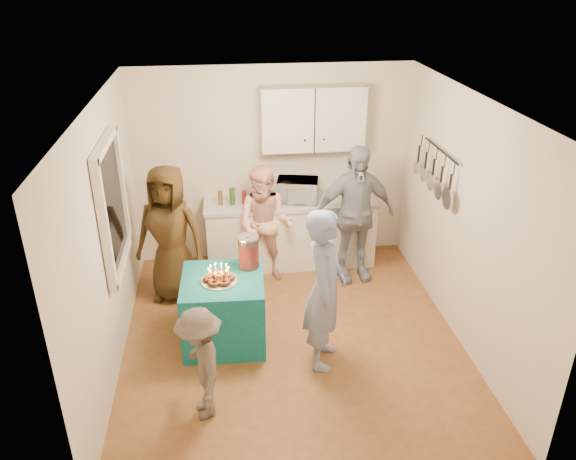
{
  "coord_description": "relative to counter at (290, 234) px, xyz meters",
  "views": [
    {
      "loc": [
        -0.67,
        -4.97,
        3.76
      ],
      "look_at": [
        0.0,
        0.35,
        1.15
      ],
      "focal_mm": 35.0,
      "sensor_mm": 36.0,
      "label": 1
    }
  ],
  "objects": [
    {
      "name": "floor",
      "position": [
        -0.2,
        -1.7,
        -0.43
      ],
      "size": [
        4.0,
        4.0,
        0.0
      ],
      "primitive_type": "plane",
      "color": "brown",
      "rests_on": "ground"
    },
    {
      "name": "microwave",
      "position": [
        0.09,
        0.0,
        0.62
      ],
      "size": [
        0.59,
        0.46,
        0.29
      ],
      "primitive_type": "imported",
      "rotation": [
        0.0,
        0.0,
        -0.21
      ],
      "color": "white",
      "rests_on": "countertop"
    },
    {
      "name": "donut_cake",
      "position": [
        -0.95,
        -1.67,
        0.42
      ],
      "size": [
        0.38,
        0.38,
        0.18
      ],
      "primitive_type": null,
      "color": "#381C0C",
      "rests_on": "party_table"
    },
    {
      "name": "left_wall",
      "position": [
        -2.0,
        -1.7,
        0.87
      ],
      "size": [
        4.0,
        4.0,
        0.0
      ],
      "primitive_type": "plane",
      "color": "silver",
      "rests_on": "floor"
    },
    {
      "name": "woman_back_left",
      "position": [
        -1.51,
        -0.66,
        0.41
      ],
      "size": [
        0.95,
        0.76,
        1.68
      ],
      "primitive_type": "imported",
      "rotation": [
        0.0,
        0.0,
        -0.31
      ],
      "color": "brown",
      "rests_on": "floor"
    },
    {
      "name": "party_table",
      "position": [
        -0.92,
        -1.62,
        -0.05
      ],
      "size": [
        0.88,
        0.88,
        0.76
      ],
      "primitive_type": "cube",
      "rotation": [
        0.0,
        0.0,
        -0.04
      ],
      "color": "#127278",
      "rests_on": "floor"
    },
    {
      "name": "pot_rack",
      "position": [
        1.52,
        -1.0,
        1.17
      ],
      "size": [
        0.12,
        1.0,
        0.6
      ],
      "primitive_type": "cube",
      "color": "black",
      "rests_on": "right_wall"
    },
    {
      "name": "woman_back_right",
      "position": [
        0.74,
        -0.48,
        0.46
      ],
      "size": [
        1.08,
        0.54,
        1.78
      ],
      "primitive_type": "imported",
      "rotation": [
        0.0,
        0.0,
        0.1
      ],
      "color": "#101E38",
      "rests_on": "floor"
    },
    {
      "name": "punch_jar",
      "position": [
        -0.63,
        -1.4,
        0.5
      ],
      "size": [
        0.22,
        0.22,
        0.34
      ],
      "primitive_type": "cylinder",
      "color": "#B8120E",
      "rests_on": "party_table"
    },
    {
      "name": "back_wall",
      "position": [
        -0.2,
        0.3,
        0.87
      ],
      "size": [
        3.6,
        3.6,
        0.0
      ],
      "primitive_type": "plane",
      "color": "silver",
      "rests_on": "floor"
    },
    {
      "name": "ceiling",
      "position": [
        -0.2,
        -1.7,
        2.17
      ],
      "size": [
        4.0,
        4.0,
        0.0
      ],
      "primitive_type": "plane",
      "color": "white",
      "rests_on": "floor"
    },
    {
      "name": "child_near_left",
      "position": [
        -1.14,
        -2.7,
        0.12
      ],
      "size": [
        0.55,
        0.78,
        1.1
      ],
      "primitive_type": "imported",
      "rotation": [
        0.0,
        0.0,
        -1.37
      ],
      "color": "#504640",
      "rests_on": "floor"
    },
    {
      "name": "countertop",
      "position": [
        0.0,
        -0.0,
        0.46
      ],
      "size": [
        2.24,
        0.62,
        0.05
      ],
      "primitive_type": "cube",
      "color": "beige",
      "rests_on": "counter"
    },
    {
      "name": "man_birthday",
      "position": [
        0.07,
        -2.09,
        0.42
      ],
      "size": [
        0.54,
        0.7,
        1.69
      ],
      "primitive_type": "imported",
      "rotation": [
        0.0,
        0.0,
        1.33
      ],
      "color": "#8494C0",
      "rests_on": "floor"
    },
    {
      "name": "counter",
      "position": [
        0.0,
        0.0,
        0.0
      ],
      "size": [
        2.2,
        0.58,
        0.86
      ],
      "primitive_type": "cube",
      "color": "white",
      "rests_on": "floor"
    },
    {
      "name": "upper_cabinet",
      "position": [
        0.3,
        0.15,
        1.52
      ],
      "size": [
        1.3,
        0.3,
        0.8
      ],
      "primitive_type": "cube",
      "color": "white",
      "rests_on": "back_wall"
    },
    {
      "name": "woman_back_center",
      "position": [
        -0.36,
        -0.35,
        0.32
      ],
      "size": [
        0.89,
        0.8,
        1.51
      ],
      "primitive_type": "imported",
      "rotation": [
        0.0,
        0.0,
        -0.38
      ],
      "color": "#F79281",
      "rests_on": "floor"
    },
    {
      "name": "right_wall",
      "position": [
        1.6,
        -1.7,
        0.87
      ],
      "size": [
        4.0,
        4.0,
        0.0
      ],
      "primitive_type": "plane",
      "color": "silver",
      "rests_on": "floor"
    },
    {
      "name": "window_night",
      "position": [
        -1.97,
        -1.4,
        1.12
      ],
      "size": [
        0.04,
        1.0,
        1.2
      ],
      "primitive_type": "cube",
      "color": "black",
      "rests_on": "left_wall"
    }
  ]
}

